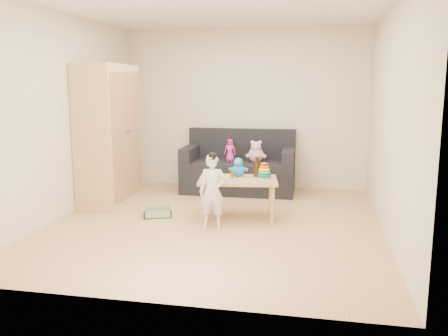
% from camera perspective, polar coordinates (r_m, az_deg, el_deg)
% --- Properties ---
extents(room, '(4.50, 4.50, 4.50)m').
position_cam_1_polar(room, '(5.71, -0.99, 6.02)').
color(room, tan).
rests_on(room, ground).
extents(wardrobe, '(0.55, 1.10, 1.97)m').
position_cam_1_polar(wardrobe, '(6.95, -13.72, 3.86)').
color(wardrobe, '#DBB578').
rests_on(wardrobe, ground).
extents(sofa, '(1.77, 0.90, 0.49)m').
position_cam_1_polar(sofa, '(7.59, 1.77, -1.00)').
color(sofa, black).
rests_on(sofa, ground).
extents(play_table, '(1.06, 0.76, 0.52)m').
position_cam_1_polar(play_table, '(6.08, 1.68, -3.67)').
color(play_table, tan).
rests_on(play_table, ground).
extents(storage_bin, '(0.43, 0.37, 0.11)m').
position_cam_1_polar(storage_bin, '(6.27, -8.01, -5.30)').
color(storage_bin, gray).
rests_on(storage_bin, ground).
extents(toddler, '(0.35, 0.26, 0.87)m').
position_cam_1_polar(toddler, '(5.63, -1.38, -2.96)').
color(toddler, silver).
rests_on(toddler, ground).
extents(pink_bear, '(0.31, 0.29, 0.29)m').
position_cam_1_polar(pink_bear, '(7.43, 3.88, 1.81)').
color(pink_bear, '#DFA4BC').
rests_on(pink_bear, sofa).
extents(doll, '(0.18, 0.12, 0.35)m').
position_cam_1_polar(doll, '(7.47, 0.72, 2.11)').
color(doll, '#EF2CAC').
rests_on(doll, sofa).
extents(ring_stacker, '(0.18, 0.18, 0.21)m').
position_cam_1_polar(ring_stacker, '(6.04, 4.85, -0.49)').
color(ring_stacker, '#D1C70B').
rests_on(ring_stacker, play_table).
extents(brown_bottle, '(0.09, 0.09, 0.25)m').
position_cam_1_polar(brown_bottle, '(6.16, 3.99, -0.04)').
color(brown_bottle, black).
rests_on(brown_bottle, play_table).
extents(blue_plush, '(0.21, 0.17, 0.25)m').
position_cam_1_polar(blue_plush, '(6.15, 1.74, 0.15)').
color(blue_plush, '#1A80EB').
rests_on(blue_plush, play_table).
extents(wooden_figure, '(0.05, 0.05, 0.12)m').
position_cam_1_polar(wooden_figure, '(6.03, 1.02, -0.69)').
color(wooden_figure, brown).
rests_on(wooden_figure, play_table).
extents(yellow_book, '(0.25, 0.25, 0.01)m').
position_cam_1_polar(yellow_book, '(6.16, 0.25, -0.95)').
color(yellow_book, '#F7FA1A').
rests_on(yellow_book, play_table).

